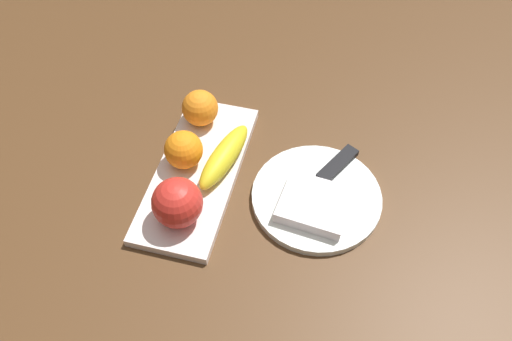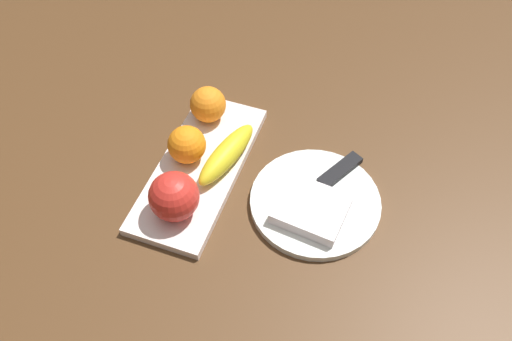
{
  "view_description": "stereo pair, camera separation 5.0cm",
  "coord_description": "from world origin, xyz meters",
  "px_view_note": "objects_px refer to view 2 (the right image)",
  "views": [
    {
      "loc": [
        0.5,
        0.21,
        0.73
      ],
      "look_at": [
        -0.02,
        0.08,
        0.05
      ],
      "focal_mm": 37.55,
      "sensor_mm": 36.0,
      "label": 1
    },
    {
      "loc": [
        0.48,
        0.26,
        0.73
      ],
      "look_at": [
        -0.02,
        0.08,
        0.05
      ],
      "focal_mm": 37.55,
      "sensor_mm": 36.0,
      "label": 2
    }
  ],
  "objects_px": {
    "apple": "(174,196)",
    "orange_near_apple": "(208,105)",
    "fruit_tray": "(200,168)",
    "dinner_plate": "(315,202)",
    "banana": "(227,154)",
    "folded_napkin": "(311,209)",
    "orange_near_banana": "(187,145)",
    "knife": "(334,176)"
  },
  "relations": [
    {
      "from": "fruit_tray",
      "to": "dinner_plate",
      "type": "relative_size",
      "value": 1.5
    },
    {
      "from": "folded_napkin",
      "to": "knife",
      "type": "height_order",
      "value": "folded_napkin"
    },
    {
      "from": "fruit_tray",
      "to": "orange_near_apple",
      "type": "height_order",
      "value": "orange_near_apple"
    },
    {
      "from": "orange_near_banana",
      "to": "banana",
      "type": "bearing_deg",
      "value": 101.17
    },
    {
      "from": "apple",
      "to": "dinner_plate",
      "type": "distance_m",
      "value": 0.23
    },
    {
      "from": "orange_near_apple",
      "to": "apple",
      "type": "bearing_deg",
      "value": 8.48
    },
    {
      "from": "dinner_plate",
      "to": "knife",
      "type": "bearing_deg",
      "value": 163.42
    },
    {
      "from": "orange_near_apple",
      "to": "dinner_plate",
      "type": "xyz_separation_m",
      "value": [
        0.11,
        0.23,
        -0.04
      ]
    },
    {
      "from": "orange_near_banana",
      "to": "knife",
      "type": "height_order",
      "value": "orange_near_banana"
    },
    {
      "from": "banana",
      "to": "dinner_plate",
      "type": "bearing_deg",
      "value": 94.45
    },
    {
      "from": "fruit_tray",
      "to": "apple",
      "type": "relative_size",
      "value": 4.03
    },
    {
      "from": "banana",
      "to": "dinner_plate",
      "type": "xyz_separation_m",
      "value": [
        0.02,
        0.16,
        -0.03
      ]
    },
    {
      "from": "folded_napkin",
      "to": "knife",
      "type": "relative_size",
      "value": 0.64
    },
    {
      "from": "dinner_plate",
      "to": "folded_napkin",
      "type": "distance_m",
      "value": 0.03
    },
    {
      "from": "orange_near_apple",
      "to": "folded_napkin",
      "type": "relative_size",
      "value": 0.6
    },
    {
      "from": "orange_near_banana",
      "to": "dinner_plate",
      "type": "bearing_deg",
      "value": 87.32
    },
    {
      "from": "fruit_tray",
      "to": "orange_near_banana",
      "type": "distance_m",
      "value": 0.05
    },
    {
      "from": "folded_napkin",
      "to": "orange_near_banana",
      "type": "bearing_deg",
      "value": -99.26
    },
    {
      "from": "banana",
      "to": "orange_near_banana",
      "type": "height_order",
      "value": "orange_near_banana"
    },
    {
      "from": "orange_near_apple",
      "to": "folded_napkin",
      "type": "xyz_separation_m",
      "value": [
        0.14,
        0.23,
        -0.03
      ]
    },
    {
      "from": "orange_near_banana",
      "to": "folded_napkin",
      "type": "height_order",
      "value": "orange_near_banana"
    },
    {
      "from": "orange_near_banana",
      "to": "knife",
      "type": "xyz_separation_m",
      "value": [
        -0.04,
        0.25,
        -0.03
      ]
    },
    {
      "from": "fruit_tray",
      "to": "banana",
      "type": "xyz_separation_m",
      "value": [
        -0.02,
        0.04,
        0.03
      ]
    },
    {
      "from": "folded_napkin",
      "to": "orange_near_apple",
      "type": "bearing_deg",
      "value": -120.33
    },
    {
      "from": "banana",
      "to": "knife",
      "type": "height_order",
      "value": "banana"
    },
    {
      "from": "orange_near_apple",
      "to": "fruit_tray",
      "type": "bearing_deg",
      "value": 14.0
    },
    {
      "from": "fruit_tray",
      "to": "folded_napkin",
      "type": "height_order",
      "value": "folded_napkin"
    },
    {
      "from": "apple",
      "to": "knife",
      "type": "height_order",
      "value": "apple"
    },
    {
      "from": "banana",
      "to": "orange_near_apple",
      "type": "xyz_separation_m",
      "value": [
        -0.09,
        -0.07,
        0.01
      ]
    },
    {
      "from": "orange_near_apple",
      "to": "orange_near_banana",
      "type": "relative_size",
      "value": 1.0
    },
    {
      "from": "orange_near_apple",
      "to": "orange_near_banana",
      "type": "xyz_separation_m",
      "value": [
        0.1,
        0.0,
        0.0
      ]
    },
    {
      "from": "dinner_plate",
      "to": "knife",
      "type": "distance_m",
      "value": 0.06
    },
    {
      "from": "dinner_plate",
      "to": "apple",
      "type": "bearing_deg",
      "value": -64.36
    },
    {
      "from": "folded_napkin",
      "to": "apple",
      "type": "bearing_deg",
      "value": -70.82
    },
    {
      "from": "apple",
      "to": "orange_near_banana",
      "type": "height_order",
      "value": "apple"
    },
    {
      "from": "banana",
      "to": "apple",
      "type": "bearing_deg",
      "value": -4.88
    },
    {
      "from": "apple",
      "to": "orange_near_apple",
      "type": "bearing_deg",
      "value": -171.52
    },
    {
      "from": "apple",
      "to": "orange_near_apple",
      "type": "xyz_separation_m",
      "value": [
        -0.21,
        -0.03,
        -0.01
      ]
    },
    {
      "from": "orange_near_banana",
      "to": "dinner_plate",
      "type": "xyz_separation_m",
      "value": [
        0.01,
        0.23,
        -0.04
      ]
    },
    {
      "from": "fruit_tray",
      "to": "dinner_plate",
      "type": "distance_m",
      "value": 0.21
    },
    {
      "from": "fruit_tray",
      "to": "knife",
      "type": "xyz_separation_m",
      "value": [
        -0.05,
        0.22,
        0.01
      ]
    },
    {
      "from": "apple",
      "to": "orange_near_apple",
      "type": "height_order",
      "value": "apple"
    }
  ]
}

